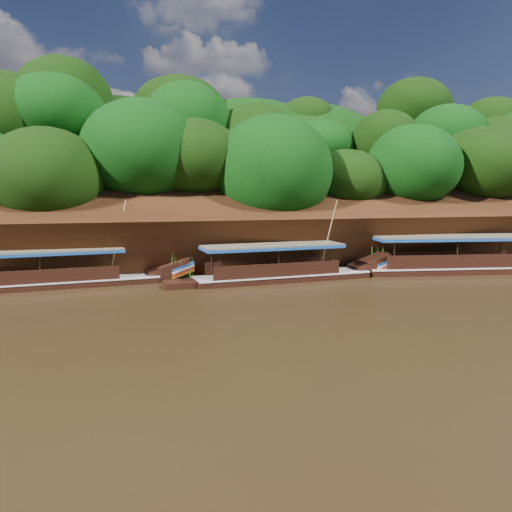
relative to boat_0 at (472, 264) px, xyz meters
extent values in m
plane|color=black|center=(-12.63, -7.18, -0.57)|extent=(160.00, 160.00, 0.00)
cube|color=black|center=(-12.63, 8.82, 2.93)|extent=(120.00, 16.12, 13.64)
cube|color=black|center=(-12.63, 18.82, -0.57)|extent=(120.00, 24.00, 12.00)
ellipsoid|color=#1B440B|center=(-18.63, 7.82, 2.93)|extent=(18.00, 8.00, 6.40)
ellipsoid|color=#1B440B|center=(-12.63, 15.82, 8.63)|extent=(24.00, 11.00, 8.40)
cube|color=black|center=(-0.79, 0.11, -0.57)|extent=(13.31, 3.99, 0.92)
cube|color=silver|center=(-0.79, 0.11, -0.13)|extent=(13.31, 4.06, 0.10)
cube|color=brown|center=(-1.60, 0.22, 1.90)|extent=(10.53, 3.95, 0.12)
cube|color=#174A9B|center=(-1.60, 0.22, 1.78)|extent=(10.53, 3.95, 0.18)
cube|color=black|center=(-13.30, 0.23, -0.57)|extent=(11.25, 3.10, 0.83)
cube|color=silver|center=(-13.30, 0.23, -0.17)|extent=(11.26, 3.16, 0.09)
cube|color=black|center=(-7.08, 0.84, 0.08)|extent=(2.77, 1.78, 1.56)
cube|color=#174A9B|center=(-6.39, 0.90, 0.35)|extent=(1.51, 1.71, 0.57)
cube|color=#B12A13|center=(-6.39, 0.90, 0.04)|extent=(1.51, 1.71, 0.57)
cube|color=brown|center=(-13.99, 0.16, 1.66)|extent=(8.88, 3.17, 0.11)
cube|color=#174A9B|center=(-13.99, 0.16, 1.55)|extent=(8.88, 3.17, 0.17)
cylinder|color=tan|center=(-10.48, -0.05, 2.17)|extent=(0.65, 1.20, 4.49)
cube|color=black|center=(-26.72, 1.49, -0.57)|extent=(11.91, 3.26, 0.80)
cube|color=silver|center=(-26.72, 1.49, -0.19)|extent=(11.92, 3.32, 0.09)
cube|color=black|center=(-20.15, 2.23, 0.05)|extent=(2.91, 1.77, 1.58)
cube|color=#174A9B|center=(-19.41, 2.31, 0.32)|extent=(1.60, 1.68, 0.59)
cube|color=#B12A13|center=(-19.41, 2.31, 0.02)|extent=(1.60, 1.68, 0.59)
cube|color=brown|center=(-27.45, 1.41, 1.58)|extent=(9.41, 3.27, 0.11)
cube|color=#174A9B|center=(-27.45, 1.41, 1.47)|extent=(9.41, 3.27, 0.16)
cylinder|color=tan|center=(-23.16, 1.71, 2.15)|extent=(1.13, 0.61, 4.51)
cone|color=#28731C|center=(-26.51, 2.70, 0.46)|extent=(1.50, 1.50, 2.07)
cone|color=#28731C|center=(-19.39, 1.66, 0.27)|extent=(1.50, 1.50, 1.68)
cone|color=#28731C|center=(-12.05, 2.70, 0.23)|extent=(1.50, 1.50, 1.61)
cone|color=#28731C|center=(-5.89, 2.13, 0.57)|extent=(1.50, 1.50, 2.28)
cone|color=#28731C|center=(0.64, 2.34, 0.34)|extent=(1.50, 1.50, 1.81)
camera|label=1|loc=(-22.31, -28.90, 5.13)|focal=35.00mm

